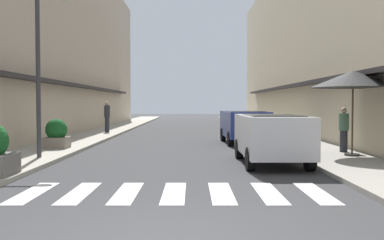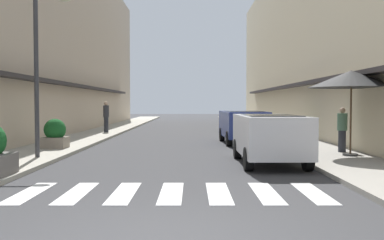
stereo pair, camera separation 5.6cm
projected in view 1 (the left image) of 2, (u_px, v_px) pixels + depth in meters
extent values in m
plane|color=#38383A|center=(185.00, 136.00, 24.34)|extent=(102.31, 102.31, 0.00)
cube|color=#ADA899|center=(94.00, 135.00, 24.33)|extent=(2.53, 65.11, 0.12)
cube|color=#9E998E|center=(275.00, 135.00, 24.35)|extent=(2.53, 65.11, 0.12)
cube|color=#C6B299|center=(33.00, 33.00, 25.43)|extent=(5.00, 43.85, 11.78)
cube|color=#332D2D|center=(81.00, 86.00, 25.55)|extent=(0.50, 30.70, 0.16)
cube|color=beige|center=(336.00, 36.00, 25.47)|extent=(5.00, 43.85, 11.45)
cube|color=#332D2D|center=(289.00, 86.00, 25.57)|extent=(0.50, 30.70, 0.16)
cube|color=silver|center=(32.00, 193.00, 8.82)|extent=(0.45, 2.20, 0.01)
cube|color=silver|center=(79.00, 193.00, 8.82)|extent=(0.45, 2.20, 0.01)
cube|color=silver|center=(126.00, 193.00, 8.82)|extent=(0.45, 2.20, 0.01)
cube|color=silver|center=(173.00, 193.00, 8.82)|extent=(0.45, 2.20, 0.01)
cube|color=silver|center=(221.00, 193.00, 8.82)|extent=(0.45, 2.20, 0.01)
cube|color=silver|center=(268.00, 193.00, 8.83)|extent=(0.45, 2.20, 0.01)
cube|color=silver|center=(315.00, 193.00, 8.83)|extent=(0.45, 2.20, 0.01)
cube|color=silver|center=(270.00, 134.00, 13.03)|extent=(1.77, 4.06, 1.13)
cube|color=black|center=(272.00, 125.00, 12.81)|extent=(1.48, 2.28, 0.56)
cylinder|color=black|center=(238.00, 149.00, 14.38)|extent=(0.22, 0.64, 0.64)
cylinder|color=black|center=(287.00, 149.00, 14.39)|extent=(0.22, 0.64, 0.64)
cylinder|color=black|center=(250.00, 159.00, 11.71)|extent=(0.22, 0.64, 0.64)
cylinder|color=black|center=(309.00, 159.00, 11.72)|extent=(0.22, 0.64, 0.64)
cube|color=navy|center=(243.00, 124.00, 19.78)|extent=(1.92, 4.02, 1.13)
cube|color=black|center=(244.00, 117.00, 19.57)|extent=(1.57, 2.27, 0.56)
cylinder|color=black|center=(222.00, 134.00, 21.07)|extent=(0.25, 0.65, 0.64)
cylinder|color=black|center=(255.00, 134.00, 21.14)|extent=(0.25, 0.65, 0.64)
cylinder|color=black|center=(229.00, 139.00, 18.46)|extent=(0.25, 0.65, 0.64)
cylinder|color=black|center=(267.00, 139.00, 18.54)|extent=(0.25, 0.65, 0.64)
cylinder|color=#38383D|center=(37.00, 74.00, 13.68)|extent=(0.14, 0.14, 5.19)
cylinder|color=#262626|center=(351.00, 155.00, 14.20)|extent=(0.48, 0.48, 0.06)
cylinder|color=#4C3823|center=(352.00, 117.00, 14.16)|extent=(0.06, 0.06, 2.47)
cone|color=black|center=(352.00, 79.00, 14.11)|extent=(2.73, 2.73, 0.55)
cube|color=gray|center=(56.00, 143.00, 16.60)|extent=(0.88, 0.88, 0.41)
sphere|color=#195623|center=(55.00, 130.00, 16.58)|extent=(0.82, 0.82, 0.82)
cube|color=gray|center=(289.00, 134.00, 21.10)|extent=(0.72, 0.72, 0.39)
sphere|color=#236628|center=(289.00, 126.00, 21.09)|extent=(0.64, 0.64, 0.64)
cylinder|color=#282B33|center=(343.00, 141.00, 15.26)|extent=(0.26, 0.26, 0.75)
cylinder|color=#4C7259|center=(343.00, 122.00, 15.23)|extent=(0.34, 0.34, 0.59)
sphere|color=tan|center=(343.00, 110.00, 15.22)|extent=(0.20, 0.20, 0.20)
cylinder|color=#282B33|center=(106.00, 125.00, 25.86)|extent=(0.26, 0.26, 0.88)
cylinder|color=#333338|center=(106.00, 111.00, 25.83)|extent=(0.34, 0.34, 0.69)
sphere|color=tan|center=(106.00, 103.00, 25.82)|extent=(0.24, 0.24, 0.24)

